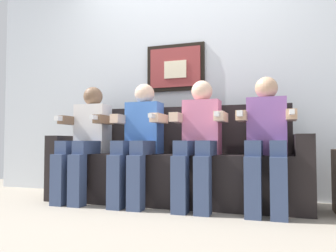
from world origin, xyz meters
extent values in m
plane|color=#9E9384|center=(0.00, 0.00, 0.00)|extent=(6.20, 6.20, 0.00)
cube|color=silver|center=(0.00, 0.77, 1.30)|extent=(4.77, 0.05, 2.60)
cube|color=black|center=(-0.11, 0.72, 1.35)|extent=(0.63, 0.03, 0.50)
cube|color=maroon|center=(-0.11, 0.71, 1.35)|extent=(0.55, 0.02, 0.42)
cube|color=beige|center=(-0.10, 0.70, 1.32)|extent=(0.24, 0.02, 0.18)
cube|color=black|center=(0.00, 0.29, 0.23)|extent=(2.09, 0.58, 0.45)
cube|color=black|center=(0.00, 0.51, 0.68)|extent=(2.09, 0.14, 0.45)
cube|color=black|center=(-1.12, 0.29, 0.31)|extent=(0.14, 0.58, 0.62)
cube|color=black|center=(1.12, 0.29, 0.31)|extent=(0.14, 0.58, 0.62)
cube|color=white|center=(-0.83, 0.28, 0.69)|extent=(0.32, 0.20, 0.48)
sphere|color=brown|center=(-0.83, 0.28, 1.02)|extent=(0.19, 0.19, 0.19)
cube|color=#38476B|center=(-0.92, 0.08, 0.51)|extent=(0.12, 0.40, 0.12)
cube|color=#38476B|center=(-0.74, 0.08, 0.51)|extent=(0.12, 0.40, 0.12)
cube|color=#38476B|center=(-0.92, -0.12, 0.23)|extent=(0.12, 0.12, 0.45)
cube|color=#38476B|center=(-0.74, -0.12, 0.23)|extent=(0.12, 0.12, 0.45)
cube|color=brown|center=(-1.02, 0.16, 0.77)|extent=(0.08, 0.28, 0.08)
cube|color=brown|center=(-0.64, 0.16, 0.77)|extent=(0.08, 0.28, 0.08)
cube|color=white|center=(-0.64, 0.00, 0.78)|extent=(0.04, 0.13, 0.04)
cube|color=white|center=(-1.02, 0.00, 0.78)|extent=(0.04, 0.10, 0.04)
cube|color=#3F72CC|center=(-0.28, 0.28, 0.69)|extent=(0.32, 0.20, 0.48)
sphere|color=beige|center=(-0.28, 0.28, 1.02)|extent=(0.19, 0.19, 0.19)
cube|color=#38476B|center=(-0.37, 0.08, 0.51)|extent=(0.12, 0.40, 0.12)
cube|color=#38476B|center=(-0.19, 0.08, 0.51)|extent=(0.12, 0.40, 0.12)
cube|color=#38476B|center=(-0.37, -0.12, 0.23)|extent=(0.12, 0.12, 0.45)
cube|color=#38476B|center=(-0.19, -0.12, 0.23)|extent=(0.12, 0.12, 0.45)
cube|color=beige|center=(-0.47, 0.16, 0.77)|extent=(0.08, 0.28, 0.08)
cube|color=beige|center=(-0.09, 0.16, 0.77)|extent=(0.08, 0.28, 0.08)
cube|color=white|center=(-0.09, 0.00, 0.78)|extent=(0.04, 0.13, 0.04)
cube|color=pink|center=(0.28, 0.28, 0.69)|extent=(0.32, 0.20, 0.48)
sphere|color=beige|center=(0.28, 0.28, 1.02)|extent=(0.19, 0.19, 0.19)
cube|color=#38476B|center=(0.19, 0.08, 0.51)|extent=(0.12, 0.40, 0.12)
cube|color=#38476B|center=(0.37, 0.08, 0.51)|extent=(0.12, 0.40, 0.12)
cube|color=#38476B|center=(0.19, -0.12, 0.23)|extent=(0.12, 0.12, 0.45)
cube|color=#38476B|center=(0.37, -0.12, 0.23)|extent=(0.12, 0.12, 0.45)
cube|color=beige|center=(0.09, 0.16, 0.77)|extent=(0.08, 0.28, 0.08)
cube|color=beige|center=(0.47, 0.16, 0.77)|extent=(0.08, 0.28, 0.08)
cube|color=white|center=(0.47, 0.00, 0.78)|extent=(0.04, 0.13, 0.04)
cube|color=#8C59A5|center=(0.83, 0.28, 0.69)|extent=(0.32, 0.20, 0.48)
sphere|color=tan|center=(0.83, 0.28, 1.02)|extent=(0.19, 0.19, 0.19)
cube|color=#38476B|center=(0.74, 0.08, 0.51)|extent=(0.12, 0.40, 0.12)
cube|color=#38476B|center=(0.92, 0.08, 0.51)|extent=(0.12, 0.40, 0.12)
cube|color=#38476B|center=(0.74, -0.12, 0.23)|extent=(0.12, 0.12, 0.45)
cube|color=#38476B|center=(0.92, -0.12, 0.23)|extent=(0.12, 0.12, 0.45)
cube|color=tan|center=(0.64, 0.16, 0.77)|extent=(0.08, 0.28, 0.08)
cube|color=tan|center=(1.02, 0.16, 0.77)|extent=(0.08, 0.28, 0.08)
cube|color=white|center=(1.02, 0.00, 0.78)|extent=(0.04, 0.13, 0.04)
cube|color=white|center=(0.64, 0.00, 0.78)|extent=(0.04, 0.10, 0.04)
camera|label=1|loc=(0.94, -2.68, 0.55)|focal=36.12mm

